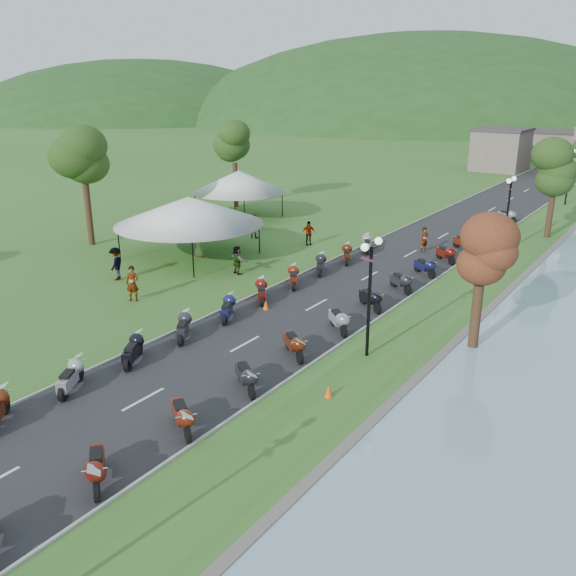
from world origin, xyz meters
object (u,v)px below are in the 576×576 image
Objects in this scene: vendor_tent_main at (190,227)px; pedestrian_b at (254,237)px; pedestrian_a at (134,301)px; pedestrian_c at (117,280)px.

vendor_tent_main is 6.80m from pedestrian_b.
pedestrian_b is at bearing 74.60° from pedestrian_a.
pedestrian_a is 1.10× the size of pedestrian_b.
pedestrian_b is 0.90× the size of pedestrian_c.
vendor_tent_main is 3.33× the size of pedestrian_c.
pedestrian_a is 4.05m from pedestrian_c.
pedestrian_c is (-0.46, -12.56, 0.00)m from pedestrian_b.
pedestrian_b is (0.25, 6.49, -2.00)m from vendor_tent_main.
pedestrian_b is 12.57m from pedestrian_c.
pedestrian_c is (-0.21, -6.07, -2.00)m from vendor_tent_main.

